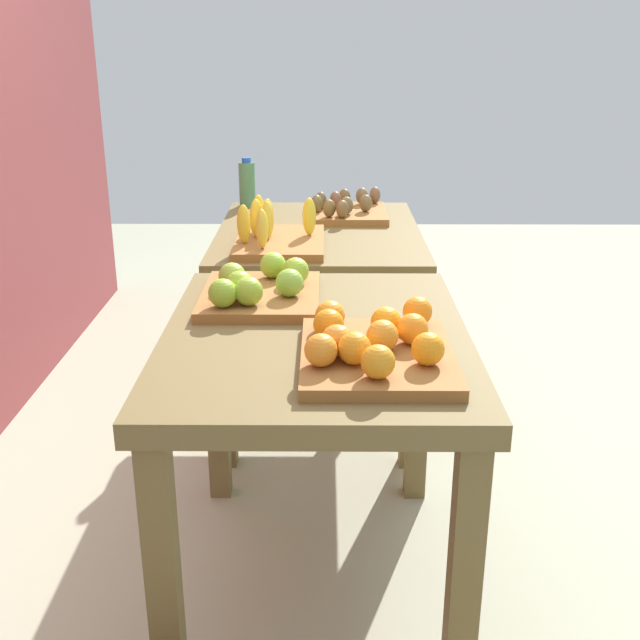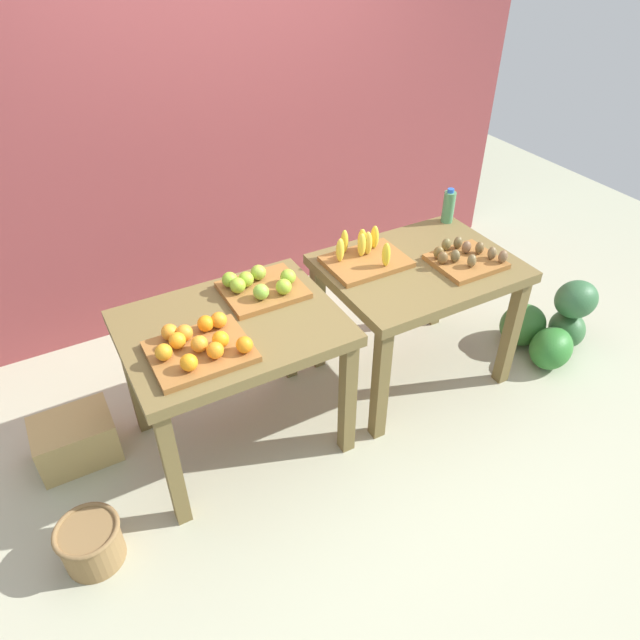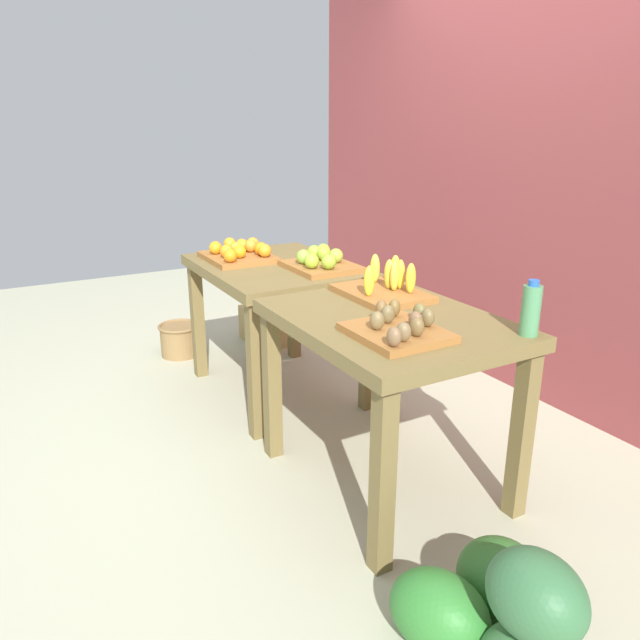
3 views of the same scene
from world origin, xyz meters
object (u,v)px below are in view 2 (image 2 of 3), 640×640
Objects in this scene: orange_bin at (200,346)px; watermelon_pile at (551,326)px; display_table_left at (233,342)px; kiwi_bin at (466,258)px; water_bottle at (449,206)px; display_table_right at (418,282)px; banana_crate at (365,256)px; apple_bin at (261,286)px; cardboard_produce_box at (76,439)px; wicker_basket at (91,542)px.

orange_bin is 0.70× the size of watermelon_pile.
kiwi_bin is (1.34, -0.12, 0.15)m from display_table_left.
kiwi_bin is 0.50m from water_bottle.
display_table_left is 1.35m from kiwi_bin.
banana_crate is at bearing 149.46° from display_table_right.
watermelon_pile is at bearing -2.83° from orange_bin.
kiwi_bin is at bearing 169.38° from watermelon_pile.
apple_bin reaches higher than display_table_left.
watermelon_pile is 2.93m from cardboard_produce_box.
watermelon_pile is at bearing -6.98° from display_table_left.
banana_crate is 0.73m from water_bottle.
apple_bin is at bearing 179.15° from banana_crate.
orange_bin is at bearing -35.27° from cardboard_produce_box.
orange_bin is 1.01× the size of banana_crate.
wicker_basket is at bearing -173.98° from kiwi_bin.
water_bottle reaches higher than apple_bin.
display_table_right is 2.10m from wicker_basket.
apple_bin is (0.43, 0.31, -0.00)m from orange_bin.
apple_bin reaches higher than watermelon_pile.
apple_bin is 1.28m from cardboard_produce_box.
apple_bin is at bearing -173.13° from water_bottle.
orange_bin reaches higher than display_table_right.
wicker_basket is at bearing -158.23° from display_table_left.
banana_crate reaches higher than orange_bin.
water_bottle is at bearing 62.68° from kiwi_bin.
banana_crate reaches higher than display_table_right.
orange_bin is at bearing -144.92° from display_table_left.
cardboard_produce_box is (-1.68, 0.14, -0.71)m from banana_crate.
apple_bin is 0.91× the size of banana_crate.
display_table_left is 4.81× the size of water_bottle.
orange_bin is 1.10m from banana_crate.
cardboard_produce_box is (-1.05, 0.13, -0.71)m from apple_bin.
display_table_right reaches higher than cardboard_produce_box.
display_table_left is 3.60× the size of wicker_basket.
kiwi_bin is at bearing -4.98° from display_table_left.
wicker_basket is at bearing -164.54° from water_bottle.
orange_bin is 1.54m from kiwi_bin.
water_bottle is at bearing 130.51° from watermelon_pile.
water_bottle is 2.65m from wicker_basket.
display_table_right is at bearing 9.94° from wicker_basket.
kiwi_bin is at bearing -29.51° from banana_crate.
display_table_left is 1.61m from water_bottle.
cardboard_produce_box reaches higher than wicker_basket.
kiwi_bin is 0.98m from watermelon_pile.
display_table_left is 1.10m from wicker_basket.
display_table_right is 2.36× the size of banana_crate.
water_bottle is (1.77, 0.47, 0.06)m from orange_bin.
cardboard_produce_box is (-1.94, 0.30, -0.55)m from display_table_right.
banana_crate is (-0.26, 0.16, 0.16)m from display_table_right.
orange_bin is 1.01m from wicker_basket.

